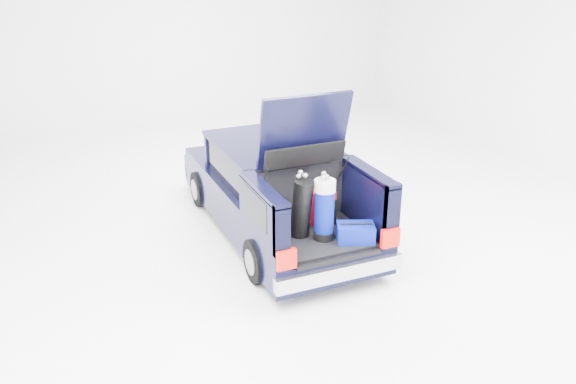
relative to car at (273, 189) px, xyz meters
name	(u,v)px	position (x,y,z in m)	size (l,w,h in m)	color
ground	(276,230)	(0.00, -0.11, -0.67)	(14.00, 14.00, 0.00)	white
car	(273,189)	(0.00, 0.00, 0.00)	(1.87, 4.65, 2.47)	black
red_suitcase	(323,208)	(0.23, -1.32, 0.18)	(0.33, 0.22, 0.53)	maroon
black_golf_bag	(302,208)	(-0.21, -1.55, 0.35)	(0.28, 0.39, 0.94)	black
blue_golf_bag	(324,209)	(0.05, -1.71, 0.36)	(0.37, 0.37, 0.95)	black
blue_duffel	(356,233)	(0.40, -1.95, 0.05)	(0.58, 0.48, 0.26)	#05117C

